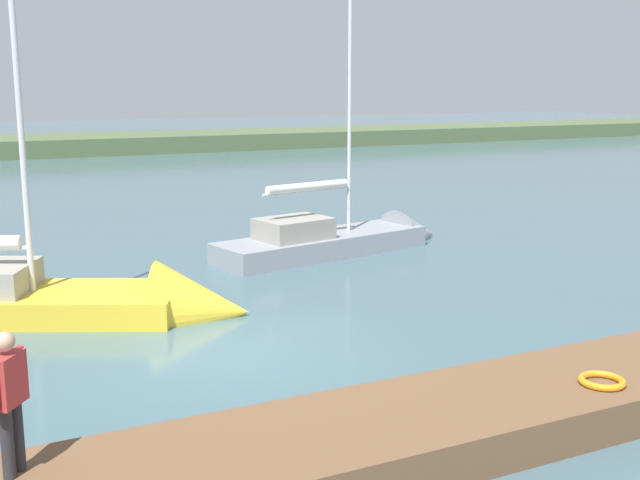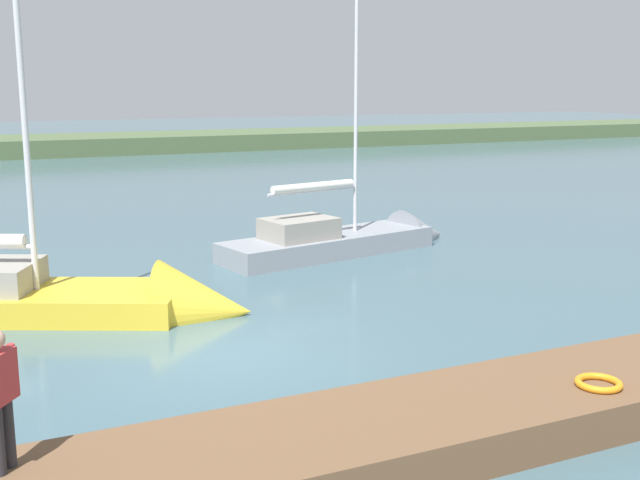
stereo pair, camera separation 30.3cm
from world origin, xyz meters
The scene contains 6 objects.
ground_plane centered at (0.00, 0.00, 0.00)m, with size 200.00×200.00×0.00m, color #42606B.
far_shoreline centered at (0.00, -45.34, 0.00)m, with size 180.00×8.00×2.40m, color #4C603D.
dock_pier centered at (0.00, 4.65, 0.29)m, with size 22.04×2.20×0.57m, color brown.
life_ring_buoy centered at (-3.83, 5.09, 0.62)m, with size 0.66×0.66×0.10m, color orange.
sailboat_outer_mooring centered at (-6.30, -7.05, 0.19)m, with size 7.97×3.33×9.68m.
sailboat_behind_pier centered at (1.91, -3.62, 0.18)m, with size 8.31×5.52×8.28m.
Camera 2 is at (4.18, 12.89, 4.76)m, focal length 44.04 mm.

